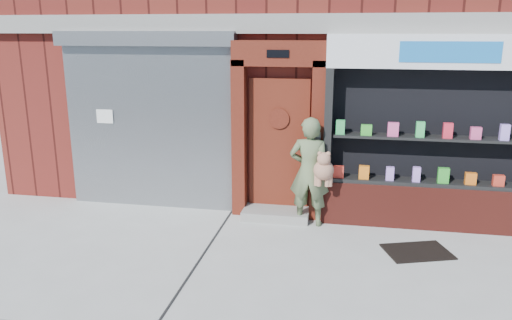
# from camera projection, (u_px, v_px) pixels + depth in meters

# --- Properties ---
(ground) EXTENTS (80.00, 80.00, 0.00)m
(ground) POSITION_uv_depth(u_px,v_px,m) (313.00, 268.00, 6.61)
(ground) COLOR #9E9E99
(ground) RESTS_ON ground
(shutter_bay) EXTENTS (3.10, 0.30, 3.04)m
(shutter_bay) POSITION_uv_depth(u_px,v_px,m) (149.00, 110.00, 8.54)
(shutter_bay) COLOR gray
(shutter_bay) RESTS_ON ground
(red_door_bay) EXTENTS (1.52, 0.58, 2.90)m
(red_door_bay) POSITION_uv_depth(u_px,v_px,m) (278.00, 131.00, 8.14)
(red_door_bay) COLOR #49150C
(red_door_bay) RESTS_ON ground
(pharmacy_bay) EXTENTS (3.50, 0.41, 3.00)m
(pharmacy_bay) POSITION_uv_depth(u_px,v_px,m) (438.00, 143.00, 7.68)
(pharmacy_bay) COLOR maroon
(pharmacy_bay) RESTS_ON ground
(woman) EXTENTS (0.72, 0.56, 1.76)m
(woman) POSITION_uv_depth(u_px,v_px,m) (311.00, 171.00, 7.87)
(woman) COLOR #5C6D48
(woman) RESTS_ON ground
(doormat) EXTENTS (1.04, 0.88, 0.02)m
(doormat) POSITION_uv_depth(u_px,v_px,m) (417.00, 252.00, 7.07)
(doormat) COLOR black
(doormat) RESTS_ON ground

